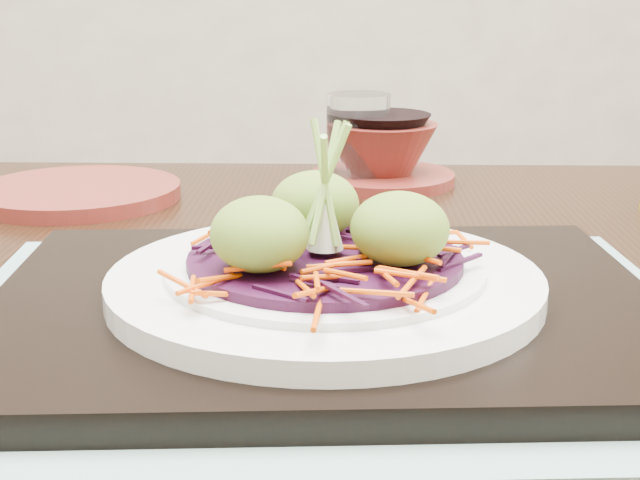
{
  "coord_description": "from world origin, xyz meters",
  "views": [
    {
      "loc": [
        -0.0,
        -0.66,
        0.94
      ],
      "look_at": [
        0.07,
        -0.16,
        0.79
      ],
      "focal_mm": 50.0,
      "sensor_mm": 36.0,
      "label": 1
    }
  ],
  "objects": [
    {
      "name": "carrot_julienne",
      "position": [
        0.07,
        -0.18,
        0.79
      ],
      "size": [
        0.19,
        0.19,
        0.01
      ],
      "primitive_type": null,
      "color": "#D34703",
      "rests_on": "cabbage_bed"
    },
    {
      "name": "white_plate",
      "position": [
        0.07,
        -0.18,
        0.77
      ],
      "size": [
        0.25,
        0.25,
        0.02
      ],
      "color": "silver",
      "rests_on": "serving_tray"
    },
    {
      "name": "serving_tray",
      "position": [
        0.07,
        -0.18,
        0.75
      ],
      "size": [
        0.41,
        0.33,
        0.02
      ],
      "primitive_type": "cube",
      "rotation": [
        0.0,
        0.0,
        -0.11
      ],
      "color": "black",
      "rests_on": "placemat"
    },
    {
      "name": "dining_table",
      "position": [
        0.08,
        -0.09,
        0.64
      ],
      "size": [
        1.3,
        0.98,
        0.74
      ],
      "rotation": [
        0.0,
        0.0,
        -0.17
      ],
      "color": "black",
      "rests_on": "ground"
    },
    {
      "name": "scallion_garnish",
      "position": [
        0.07,
        -0.18,
        0.82
      ],
      "size": [
        0.06,
        0.06,
        0.09
      ],
      "primitive_type": null,
      "color": "#8ABD4B",
      "rests_on": "cabbage_bed"
    },
    {
      "name": "placemat",
      "position": [
        0.07,
        -0.18,
        0.74
      ],
      "size": [
        0.48,
        0.39,
        0.0
      ],
      "primitive_type": "cube",
      "rotation": [
        0.0,
        0.0,
        -0.11
      ],
      "color": "gray",
      "rests_on": "dining_table"
    },
    {
      "name": "terracotta_bowl_set",
      "position": [
        0.18,
        0.19,
        0.77
      ],
      "size": [
        0.16,
        0.16,
        0.06
      ],
      "rotation": [
        0.0,
        0.0,
        0.14
      ],
      "color": "#5E1C16",
      "rests_on": "dining_table"
    },
    {
      "name": "water_glass",
      "position": [
        0.16,
        0.19,
        0.78
      ],
      "size": [
        0.07,
        0.07,
        0.09
      ],
      "primitive_type": "cylinder",
      "rotation": [
        0.0,
        0.0,
        -0.13
      ],
      "color": "white",
      "rests_on": "dining_table"
    },
    {
      "name": "guacamole_scoops",
      "position": [
        0.07,
        -0.18,
        0.8
      ],
      "size": [
        0.14,
        0.12,
        0.04
      ],
      "color": "olive",
      "rests_on": "cabbage_bed"
    },
    {
      "name": "terracotta_side_plate",
      "position": [
        -0.11,
        0.16,
        0.75
      ],
      "size": [
        0.24,
        0.24,
        0.01
      ],
      "primitive_type": "cylinder",
      "rotation": [
        0.0,
        0.0,
        -0.32
      ],
      "color": "#5E1C16",
      "rests_on": "dining_table"
    },
    {
      "name": "cabbage_bed",
      "position": [
        0.07,
        -0.18,
        0.78
      ],
      "size": [
        0.16,
        0.16,
        0.01
      ],
      "primitive_type": "cylinder",
      "color": "#300926",
      "rests_on": "white_plate"
    }
  ]
}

